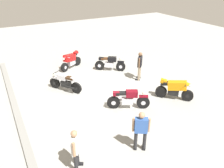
% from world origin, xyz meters
% --- Properties ---
extents(ground_plane, '(40.00, 40.00, 0.00)m').
position_xyz_m(ground_plane, '(0.00, 0.00, 0.00)').
color(ground_plane, '#9E9E99').
extents(curb_edge, '(14.00, 0.30, 0.15)m').
position_xyz_m(curb_edge, '(0.00, 4.60, 0.07)').
color(curb_edge, gray).
rests_on(curb_edge, ground).
extents(motorcycle_black_cruiser, '(1.34, 1.75, 1.09)m').
position_xyz_m(motorcycle_black_cruiser, '(2.44, -1.75, 0.52)').
color(motorcycle_black_cruiser, black).
rests_on(motorcycle_black_cruiser, ground).
extents(motorcycle_maroon_cruiser, '(1.11, 1.89, 1.09)m').
position_xyz_m(motorcycle_maroon_cruiser, '(-2.14, -0.30, 0.52)').
color(motorcycle_maroon_cruiser, black).
rests_on(motorcycle_maroon_cruiser, ground).
extents(motorcycle_silver_cruiser, '(1.76, 1.33, 1.09)m').
position_xyz_m(motorcycle_silver_cruiser, '(1.10, 1.81, 0.52)').
color(motorcycle_silver_cruiser, black).
rests_on(motorcycle_silver_cruiser, ground).
extents(motorcycle_orange_sportbike, '(1.54, 1.48, 1.14)m').
position_xyz_m(motorcycle_orange_sportbike, '(-2.54, -2.92, 0.59)').
color(motorcycle_orange_sportbike, black).
rests_on(motorcycle_orange_sportbike, ground).
extents(motorcycle_red_sportbike, '(1.18, 1.76, 1.14)m').
position_xyz_m(motorcycle_red_sportbike, '(4.09, 0.44, 0.59)').
color(motorcycle_red_sportbike, black).
rests_on(motorcycle_red_sportbike, ground).
extents(person_in_blue_shirt, '(0.49, 0.60, 1.68)m').
position_xyz_m(person_in_blue_shirt, '(-4.77, 0.86, 0.96)').
color(person_in_blue_shirt, '#262628').
rests_on(person_in_blue_shirt, ground).
extents(person_in_black_shirt, '(0.56, 0.56, 1.76)m').
position_xyz_m(person_in_black_shirt, '(0.32, -2.68, 1.02)').
color(person_in_black_shirt, gray).
rests_on(person_in_black_shirt, ground).
extents(person_in_white_shirt, '(0.60, 0.47, 1.61)m').
position_xyz_m(person_in_white_shirt, '(-4.51, 3.26, 0.91)').
color(person_in_white_shirt, '#262628').
rests_on(person_in_white_shirt, ground).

